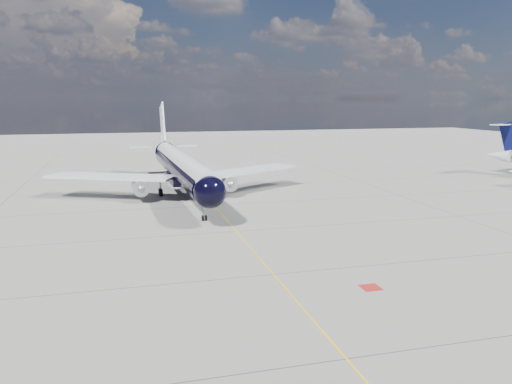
% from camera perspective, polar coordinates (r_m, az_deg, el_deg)
% --- Properties ---
extents(ground, '(320.00, 320.00, 0.00)m').
position_cam_1_polar(ground, '(77.46, -5.50, -0.77)').
color(ground, gray).
rests_on(ground, ground).
extents(taxiway_centerline, '(0.16, 160.00, 0.01)m').
position_cam_1_polar(taxiway_centerline, '(72.63, -4.85, -1.52)').
color(taxiway_centerline, yellow).
rests_on(taxiway_centerline, ground).
extents(red_marking, '(1.60, 1.60, 0.01)m').
position_cam_1_polar(red_marking, '(42.59, 12.97, -10.59)').
color(red_marking, maroon).
rests_on(red_marking, ground).
extents(main_airliner, '(41.69, 50.76, 14.67)m').
position_cam_1_polar(main_airliner, '(80.70, -8.59, 2.89)').
color(main_airliner, black).
rests_on(main_airliner, ground).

